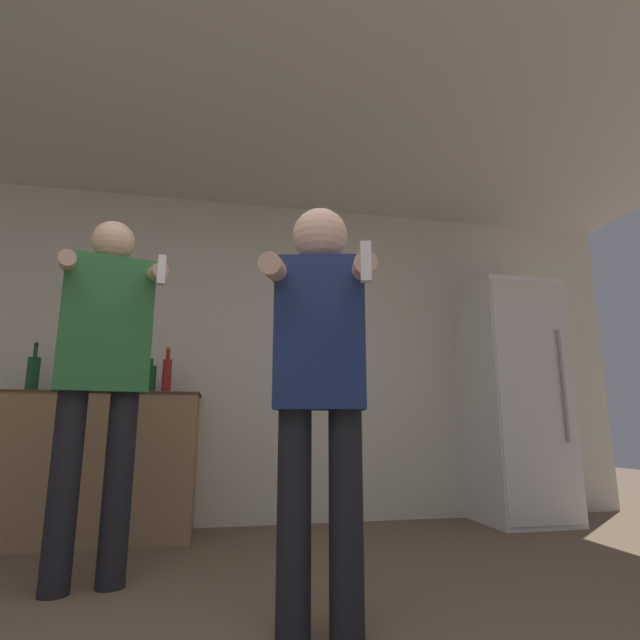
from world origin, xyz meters
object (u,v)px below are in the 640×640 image
Objects in this scene: bottle_tall_gin at (73,375)px; person_woman_foreground at (320,370)px; bottle_short_whiskey at (33,374)px; bottle_green_wine at (150,378)px; refrigerator at (514,399)px; bottle_amber_bourbon at (125,382)px; bottle_dark_rum at (167,375)px; person_man_side at (103,364)px.

person_woman_foreground reaches higher than bottle_tall_gin.
person_woman_foreground is (1.62, -1.84, -0.14)m from bottle_short_whiskey.
bottle_short_whiskey reaches higher than bottle_tall_gin.
bottle_green_wine is at bearing -0.00° from bottle_tall_gin.
refrigerator reaches higher than bottle_amber_bourbon.
refrigerator is at bearing -1.67° from bottle_tall_gin.
refrigerator is at bearing -1.55° from bottle_short_whiskey.
person_woman_foreground is at bearing -138.12° from refrigerator.
person_woman_foreground is (0.86, -1.84, -0.12)m from bottle_green_wine.
bottle_dark_rum is (0.12, -0.00, 0.03)m from bottle_green_wine.
refrigerator reaches higher than person_man_side.
bottle_green_wine is (-2.80, 0.10, 0.12)m from refrigerator.
refrigerator is 5.89× the size of bottle_tall_gin.
bottle_short_whiskey is (-0.76, 0.00, 0.02)m from bottle_green_wine.
bottle_green_wine is 0.81× the size of bottle_short_whiskey.
bottle_green_wine is 0.17× the size of person_woman_foreground.
bottle_short_whiskey is (-3.57, 0.10, 0.14)m from refrigerator.
person_man_side is at bearing -160.27° from refrigerator.
refrigerator reaches higher than bottle_short_whiskey.
person_man_side is (-0.20, -1.13, -0.06)m from bottle_dark_rum.
bottle_tall_gin is 1.21m from person_man_side.
bottle_green_wine is 1.29× the size of bottle_amber_bourbon.
bottle_green_wine is at bearing 0.00° from bottle_amber_bourbon.
bottle_tall_gin is at bearing 180.00° from bottle_green_wine.
person_man_side is (0.42, -1.13, -0.04)m from bottle_tall_gin.
person_man_side is at bearing -85.71° from bottle_amber_bourbon.
person_man_side is at bearing -69.41° from bottle_tall_gin.
refrigerator is at bearing -1.86° from bottle_amber_bourbon.
bottle_dark_rum reaches higher than bottle_short_whiskey.
person_man_side reaches higher than bottle_dark_rum.
bottle_dark_rum is (0.88, -0.00, 0.01)m from bottle_short_whiskey.
person_woman_foreground is at bearing -68.02° from bottle_dark_rum.
bottle_tall_gin is 0.34m from bottle_amber_bourbon.
bottle_tall_gin is at bearing 178.33° from refrigerator.
bottle_tall_gin is 0.26m from bottle_short_whiskey.
bottle_tall_gin is 0.20× the size of person_woman_foreground.
bottle_amber_bourbon is 0.62× the size of bottle_dark_rum.
bottle_tall_gin is 0.91× the size of bottle_dark_rum.
bottle_dark_rum is 0.20× the size of person_man_side.
refrigerator is 3.31m from bottle_tall_gin.
refrigerator is 2.81m from bottle_green_wine.
bottle_dark_rum reaches higher than bottle_amber_bourbon.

